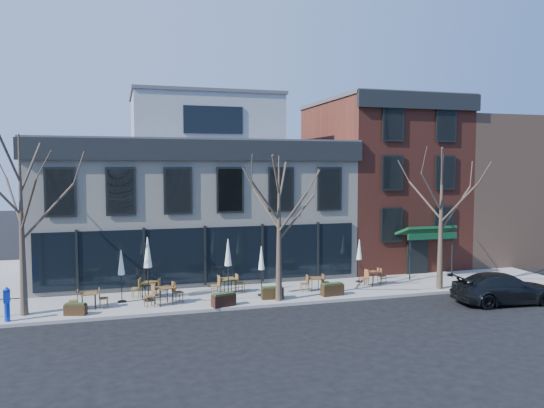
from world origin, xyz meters
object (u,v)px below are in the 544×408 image
object	(u,v)px
cafe_set_0	(89,299)
umbrella_0	(121,265)
parked_sedan	(504,288)
call_box	(7,303)

from	to	relation	value
cafe_set_0	umbrella_0	bearing A→B (deg)	32.11
parked_sedan	cafe_set_0	xyz separation A→B (m)	(-19.36, 3.96, -0.12)
parked_sedan	umbrella_0	bearing A→B (deg)	79.57
parked_sedan	umbrella_0	size ratio (longest dim) A/B	2.02
call_box	umbrella_0	size ratio (longest dim) A/B	0.59
umbrella_0	call_box	bearing A→B (deg)	-157.02
umbrella_0	cafe_set_0	bearing A→B (deg)	-147.89
parked_sedan	cafe_set_0	world-z (taller)	parked_sedan
call_box	umbrella_0	bearing A→B (deg)	22.98
parked_sedan	cafe_set_0	bearing A→B (deg)	83.26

